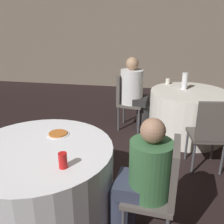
{
  "coord_description": "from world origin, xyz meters",
  "views": [
    {
      "loc": [
        0.75,
        -1.81,
        1.79
      ],
      "look_at": [
        0.3,
        0.66,
        0.83
      ],
      "focal_mm": 40.0,
      "sensor_mm": 36.0,
      "label": 1
    }
  ],
  "objects_px": {
    "pizza_plate_near": "(58,134)",
    "chair_far_south": "(210,130)",
    "person_white_shirt": "(135,93)",
    "soda_can_red": "(63,160)",
    "table_far": "(187,114)",
    "chair_far_west": "(126,97)",
    "bottle_far": "(185,81)",
    "table_near": "(42,183)",
    "person_green_jacket": "(140,181)",
    "chair_near_east": "(162,186)"
  },
  "relations": [
    {
      "from": "chair_far_south",
      "to": "bottle_far",
      "type": "xyz_separation_m",
      "value": [
        -0.22,
        1.11,
        0.31
      ]
    },
    {
      "from": "table_far",
      "to": "pizza_plate_near",
      "type": "height_order",
      "value": "pizza_plate_near"
    },
    {
      "from": "chair_far_west",
      "to": "soda_can_red",
      "type": "xyz_separation_m",
      "value": [
        -0.16,
        -2.42,
        0.24
      ]
    },
    {
      "from": "chair_near_east",
      "to": "pizza_plate_near",
      "type": "distance_m",
      "value": 1.08
    },
    {
      "from": "chair_near_east",
      "to": "chair_far_west",
      "type": "height_order",
      "value": "same"
    },
    {
      "from": "table_near",
      "to": "chair_far_west",
      "type": "relative_size",
      "value": 1.4
    },
    {
      "from": "chair_far_west",
      "to": "bottle_far",
      "type": "distance_m",
      "value": 0.97
    },
    {
      "from": "table_far",
      "to": "person_white_shirt",
      "type": "xyz_separation_m",
      "value": [
        -0.84,
        0.11,
        0.26
      ]
    },
    {
      "from": "person_white_shirt",
      "to": "pizza_plate_near",
      "type": "bearing_deg",
      "value": -9.59
    },
    {
      "from": "soda_can_red",
      "to": "chair_far_south",
      "type": "bearing_deg",
      "value": 44.84
    },
    {
      "from": "chair_far_south",
      "to": "soda_can_red",
      "type": "bearing_deg",
      "value": -143.13
    },
    {
      "from": "chair_far_south",
      "to": "person_green_jacket",
      "type": "relative_size",
      "value": 0.83
    },
    {
      "from": "soda_can_red",
      "to": "table_near",
      "type": "bearing_deg",
      "value": 142.95
    },
    {
      "from": "pizza_plate_near",
      "to": "chair_far_south",
      "type": "bearing_deg",
      "value": 26.31
    },
    {
      "from": "person_white_shirt",
      "to": "soda_can_red",
      "type": "distance_m",
      "value": 2.42
    },
    {
      "from": "table_far",
      "to": "chair_near_east",
      "type": "bearing_deg",
      "value": -101.09
    },
    {
      "from": "soda_can_red",
      "to": "chair_near_east",
      "type": "bearing_deg",
      "value": 11.36
    },
    {
      "from": "table_far",
      "to": "person_white_shirt",
      "type": "height_order",
      "value": "person_white_shirt"
    },
    {
      "from": "table_far",
      "to": "pizza_plate_near",
      "type": "xyz_separation_m",
      "value": [
        -1.41,
        -1.76,
        0.37
      ]
    },
    {
      "from": "soda_can_red",
      "to": "pizza_plate_near",
      "type": "bearing_deg",
      "value": 115.61
    },
    {
      "from": "bottle_far",
      "to": "pizza_plate_near",
      "type": "bearing_deg",
      "value": -125.42
    },
    {
      "from": "chair_far_south",
      "to": "chair_far_west",
      "type": "bearing_deg",
      "value": 127.34
    },
    {
      "from": "chair_far_west",
      "to": "chair_far_south",
      "type": "relative_size",
      "value": 1.0
    },
    {
      "from": "chair_far_south",
      "to": "chair_near_east",
      "type": "bearing_deg",
      "value": -124.0
    },
    {
      "from": "chair_far_west",
      "to": "pizza_plate_near",
      "type": "distance_m",
      "value": 1.94
    },
    {
      "from": "chair_far_south",
      "to": "pizza_plate_near",
      "type": "height_order",
      "value": "chair_far_south"
    },
    {
      "from": "table_far",
      "to": "chair_far_west",
      "type": "xyz_separation_m",
      "value": [
        -1.0,
        0.13,
        0.19
      ]
    },
    {
      "from": "chair_far_south",
      "to": "person_green_jacket",
      "type": "distance_m",
      "value": 1.34
    },
    {
      "from": "person_green_jacket",
      "to": "soda_can_red",
      "type": "height_order",
      "value": "person_green_jacket"
    },
    {
      "from": "chair_near_east",
      "to": "pizza_plate_near",
      "type": "relative_size",
      "value": 4.34
    },
    {
      "from": "chair_far_west",
      "to": "bottle_far",
      "type": "height_order",
      "value": "bottle_far"
    },
    {
      "from": "table_far",
      "to": "person_green_jacket",
      "type": "distance_m",
      "value": 2.21
    },
    {
      "from": "person_white_shirt",
      "to": "soda_can_red",
      "type": "xyz_separation_m",
      "value": [
        -0.32,
        -2.4,
        0.17
      ]
    },
    {
      "from": "table_far",
      "to": "table_near",
      "type": "bearing_deg",
      "value": -125.89
    },
    {
      "from": "table_near",
      "to": "soda_can_red",
      "type": "relative_size",
      "value": 10.65
    },
    {
      "from": "chair_far_south",
      "to": "person_green_jacket",
      "type": "xyz_separation_m",
      "value": [
        -0.73,
        -1.13,
        0.01
      ]
    },
    {
      "from": "pizza_plate_near",
      "to": "table_far",
      "type": "bearing_deg",
      "value": 51.29
    },
    {
      "from": "table_near",
      "to": "person_white_shirt",
      "type": "distance_m",
      "value": 2.26
    },
    {
      "from": "bottle_far",
      "to": "person_green_jacket",
      "type": "bearing_deg",
      "value": -102.79
    },
    {
      "from": "chair_near_east",
      "to": "chair_far_west",
      "type": "distance_m",
      "value": 2.34
    },
    {
      "from": "person_white_shirt",
      "to": "chair_near_east",
      "type": "bearing_deg",
      "value": 18.02
    },
    {
      "from": "chair_near_east",
      "to": "soda_can_red",
      "type": "bearing_deg",
      "value": 106.35
    },
    {
      "from": "chair_near_east",
      "to": "pizza_plate_near",
      "type": "height_order",
      "value": "chair_near_east"
    },
    {
      "from": "chair_far_west",
      "to": "table_far",
      "type": "bearing_deg",
      "value": 90.0
    },
    {
      "from": "chair_far_south",
      "to": "person_white_shirt",
      "type": "height_order",
      "value": "person_white_shirt"
    },
    {
      "from": "chair_near_east",
      "to": "table_far",
      "type": "bearing_deg",
      "value": -6.11
    },
    {
      "from": "chair_near_east",
      "to": "table_near",
      "type": "bearing_deg",
      "value": 90.0
    },
    {
      "from": "table_near",
      "to": "person_green_jacket",
      "type": "relative_size",
      "value": 1.17
    },
    {
      "from": "chair_far_west",
      "to": "bottle_far",
      "type": "xyz_separation_m",
      "value": [
        0.92,
        -0.02,
        0.31
      ]
    },
    {
      "from": "chair_far_west",
      "to": "chair_far_south",
      "type": "height_order",
      "value": "same"
    }
  ]
}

